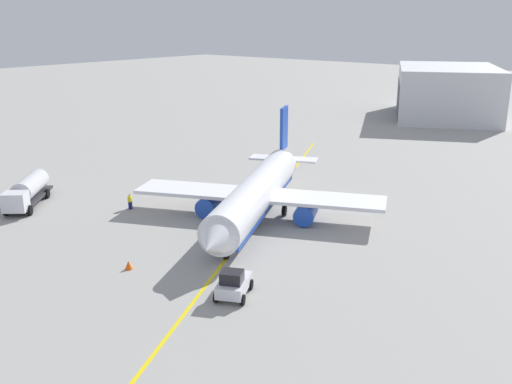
# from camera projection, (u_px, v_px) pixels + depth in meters

# --- Properties ---
(ground_plane) EXTENTS (400.00, 400.00, 0.00)m
(ground_plane) POSITION_uv_depth(u_px,v_px,m) (256.00, 219.00, 59.87)
(ground_plane) COLOR #9E9B96
(airplane) EXTENTS (31.18, 25.84, 9.72)m
(airplane) POSITION_uv_depth(u_px,v_px,m) (257.00, 194.00, 59.53)
(airplane) COLOR white
(airplane) RESTS_ON ground
(fuel_tanker) EXTENTS (9.01, 8.38, 3.15)m
(fuel_tanker) POSITION_uv_depth(u_px,v_px,m) (27.00, 191.00, 63.88)
(fuel_tanker) COLOR #2D2D33
(fuel_tanker) RESTS_ON ground
(pushback_tug) EXTENTS (4.11, 3.57, 2.20)m
(pushback_tug) POSITION_uv_depth(u_px,v_px,m) (233.00, 284.00, 43.12)
(pushback_tug) COLOR silver
(pushback_tug) RESTS_ON ground
(refueling_worker) EXTENTS (0.63, 0.59, 1.71)m
(refueling_worker) POSITION_uv_depth(u_px,v_px,m) (130.00, 202.00, 62.95)
(refueling_worker) COLOR navy
(refueling_worker) RESTS_ON ground
(safety_cone_nose) EXTENTS (0.66, 0.66, 0.74)m
(safety_cone_nose) POSITION_uv_depth(u_px,v_px,m) (129.00, 265.00, 47.94)
(safety_cone_nose) COLOR #F2590F
(safety_cone_nose) RESTS_ON ground
(distant_hangar) EXTENTS (34.18, 30.07, 10.52)m
(distant_hangar) POSITION_uv_depth(u_px,v_px,m) (446.00, 92.00, 120.22)
(distant_hangar) COLOR silver
(distant_hangar) RESTS_ON ground
(taxi_line_marking) EXTENTS (71.36, 33.10, 0.01)m
(taxi_line_marking) POSITION_uv_depth(u_px,v_px,m) (256.00, 219.00, 59.86)
(taxi_line_marking) COLOR yellow
(taxi_line_marking) RESTS_ON ground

